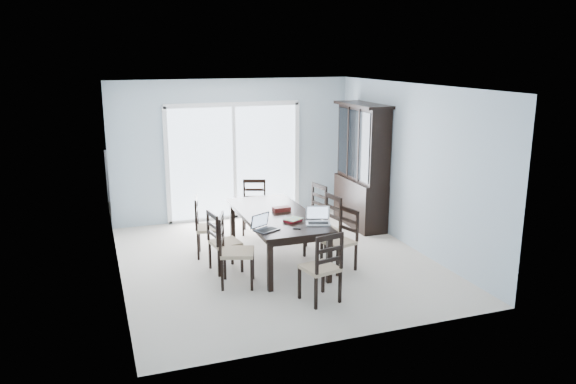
% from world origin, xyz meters
% --- Properties ---
extents(floor, '(5.00, 5.00, 0.00)m').
position_xyz_m(floor, '(0.00, 0.00, 0.00)').
color(floor, beige).
rests_on(floor, ground).
extents(ceiling, '(5.00, 5.00, 0.00)m').
position_xyz_m(ceiling, '(0.00, 0.00, 2.60)').
color(ceiling, white).
rests_on(ceiling, back_wall).
extents(back_wall, '(4.50, 0.02, 2.60)m').
position_xyz_m(back_wall, '(0.00, 2.50, 1.30)').
color(back_wall, '#A3B6C2').
rests_on(back_wall, floor).
extents(wall_left, '(0.02, 5.00, 2.60)m').
position_xyz_m(wall_left, '(-2.25, 0.00, 1.30)').
color(wall_left, '#A3B6C2').
rests_on(wall_left, floor).
extents(wall_right, '(0.02, 5.00, 2.60)m').
position_xyz_m(wall_right, '(2.25, 0.00, 1.30)').
color(wall_right, '#A3B6C2').
rests_on(wall_right, floor).
extents(balcony, '(4.50, 2.00, 0.10)m').
position_xyz_m(balcony, '(0.00, 3.50, -0.05)').
color(balcony, gray).
rests_on(balcony, ground).
extents(railing, '(4.50, 0.06, 1.10)m').
position_xyz_m(railing, '(0.00, 4.50, 0.55)').
color(railing, '#99999E').
rests_on(railing, balcony).
extents(dining_table, '(1.00, 2.20, 0.75)m').
position_xyz_m(dining_table, '(0.00, 0.00, 0.67)').
color(dining_table, black).
rests_on(dining_table, floor).
extents(china_hutch, '(0.50, 1.38, 2.20)m').
position_xyz_m(china_hutch, '(2.02, 1.25, 1.07)').
color(china_hutch, black).
rests_on(china_hutch, floor).
extents(sliding_door, '(2.52, 0.05, 2.18)m').
position_xyz_m(sliding_door, '(0.00, 2.48, 1.09)').
color(sliding_door, silver).
rests_on(sliding_door, floor).
extents(chair_left_near, '(0.55, 0.54, 1.14)m').
position_xyz_m(chair_left_near, '(-0.86, -0.63, 0.60)').
color(chair_left_near, black).
rests_on(chair_left_near, floor).
extents(chair_left_mid, '(0.45, 0.44, 1.03)m').
position_xyz_m(chair_left_mid, '(-0.89, -0.11, 0.54)').
color(chair_left_mid, black).
rests_on(chair_left_mid, floor).
extents(chair_left_far, '(0.50, 0.49, 1.08)m').
position_xyz_m(chair_left_far, '(-0.96, 0.61, 0.57)').
color(chair_left_far, black).
rests_on(chair_left_far, floor).
extents(chair_right_near, '(0.49, 0.48, 1.02)m').
position_xyz_m(chair_right_near, '(0.83, -0.58, 0.54)').
color(chair_right_near, black).
rests_on(chair_right_near, floor).
extents(chair_right_mid, '(0.49, 0.48, 1.12)m').
position_xyz_m(chair_right_mid, '(0.78, -0.08, 0.59)').
color(chair_right_mid, black).
rests_on(chair_right_mid, floor).
extents(chair_right_far, '(0.50, 0.50, 1.10)m').
position_xyz_m(chair_right_far, '(0.89, 0.72, 0.58)').
color(chair_right_far, black).
rests_on(chair_right_far, floor).
extents(chair_end_near, '(0.48, 0.49, 1.08)m').
position_xyz_m(chair_end_near, '(0.10, -1.58, 0.57)').
color(chair_end_near, black).
rests_on(chair_end_near, floor).
extents(chair_end_far, '(0.51, 0.52, 1.06)m').
position_xyz_m(chair_end_far, '(0.11, 1.53, 0.56)').
color(chair_end_far, black).
rests_on(chair_end_far, floor).
extents(laptop_dark, '(0.38, 0.34, 0.22)m').
position_xyz_m(laptop_dark, '(-0.38, -0.74, 0.80)').
color(laptop_dark, black).
rests_on(laptop_dark, dining_table).
extents(laptop_silver, '(0.39, 0.33, 0.23)m').
position_xyz_m(laptop_silver, '(0.38, -0.69, 0.81)').
color(laptop_silver, silver).
rests_on(laptop_silver, dining_table).
extents(book_stack, '(0.30, 0.28, 0.04)m').
position_xyz_m(book_stack, '(0.09, -0.45, 0.77)').
color(book_stack, maroon).
rests_on(book_stack, dining_table).
extents(cell_phone, '(0.12, 0.10, 0.01)m').
position_xyz_m(cell_phone, '(0.03, -0.80, 0.76)').
color(cell_phone, black).
rests_on(cell_phone, dining_table).
extents(game_box, '(0.27, 0.14, 0.06)m').
position_xyz_m(game_box, '(0.11, 0.09, 0.78)').
color(game_box, '#4C0F11').
rests_on(game_box, dining_table).
extents(hot_tub, '(1.77, 1.60, 0.88)m').
position_xyz_m(hot_tub, '(-0.60, 3.64, 0.44)').
color(hot_tub, maroon).
rests_on(hot_tub, balcony).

